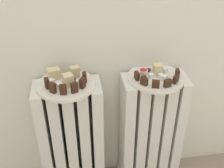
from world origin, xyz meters
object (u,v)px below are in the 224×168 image
Objects in this scene: fork at (169,78)px; radiator_right at (150,134)px; plate_left at (66,85)px; jam_bowl_right at (143,72)px; plate_right at (156,78)px; radiator_left at (72,142)px.

radiator_right is at bearing 151.31° from fork.
fork reaches higher than plate_left.
plate_left is at bearing -176.11° from jam_bowl_right.
jam_bowl_right is at bearing 156.51° from plate_right.
radiator_left is at bearing -176.11° from jam_bowl_right.
jam_bowl_right reaches higher than plate_right.
fork is at bearing -3.55° from plate_left.
radiator_right is 2.57× the size of plate_left.
radiator_right is 6.24× the size of fork.
plate_right is at bearing -23.49° from jam_bowl_right.
fork is (0.05, -0.03, 0.01)m from plate_right.
jam_bowl_right is at bearing 153.93° from fork.
fork is at bearing -28.69° from radiator_right.
radiator_left is 0.52m from fork.
radiator_left is at bearing 116.57° from plate_left.
fork is (0.41, -0.03, 0.01)m from plate_left.
jam_bowl_right is 0.38× the size of fork.
plate_right is (0.37, 0.00, 0.00)m from plate_left.
radiator_left is 0.48m from plate_right.
fork is at bearing -3.55° from radiator_left.
plate_left is at bearing -180.00° from radiator_right.
radiator_right is 2.57× the size of plate_right.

